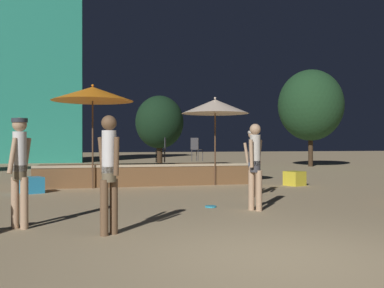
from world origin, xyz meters
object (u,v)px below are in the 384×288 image
Objects in this scene: patio_umbrella_0 at (215,107)px; background_tree_1 at (160,122)px; person_4 at (252,159)px; frisbee_disc at (211,207)px; person_1 at (109,168)px; background_tree_2 at (311,105)px; patio_umbrella_1 at (93,94)px; cube_seat_4 at (295,178)px; person_3 at (20,164)px; bistro_chair_0 at (196,147)px; bistro_chair_1 at (163,147)px; person_2 at (255,162)px; cube_seat_3 at (31,185)px.

background_tree_1 is (-0.88, 6.12, -0.27)m from patio_umbrella_0.
person_4 is 6.89× the size of frisbee_disc.
person_4 is (3.97, 3.89, -0.04)m from person_1.
person_1 is 21.22m from background_tree_2.
patio_umbrella_1 is at bearing 95.13° from person_4.
person_3 reaches higher than cube_seat_4.
bistro_chair_0 is at bearing 134.58° from cube_seat_4.
frisbee_disc is (-0.01, -6.15, -1.25)m from bistro_chair_1.
cube_seat_4 is at bearing -3.37° from person_4.
frisbee_disc is (-0.79, 0.65, -1.01)m from person_2.
person_2 is at bearing -39.23° from frisbee_disc.
bistro_chair_1 is (4.23, 2.33, 1.04)m from cube_seat_3.
patio_umbrella_0 is 0.91× the size of patio_umbrella_1.
bistro_chair_1 is at bearing -140.10° from person_1.
background_tree_1 is at bearing -29.18° from bistro_chair_0.
bistro_chair_1 reaches higher than cube_seat_4.
person_2 is 2.05× the size of bistro_chair_1.
person_3 is 2.07× the size of bistro_chair_1.
cube_seat_3 is at bearing -46.20° from bistro_chair_1.
cube_seat_3 is 0.13× the size of background_tree_2.
person_2 is at bearing 173.78° from person_1.
bistro_chair_1 is (-0.78, 6.80, 0.24)m from person_2.
bistro_chair_0 is at bearing -140.38° from background_tree_2.
patio_umbrella_1 is 7.28m from person_1.
patio_umbrella_1 is 5.54m from person_4.
person_2 reaches higher than bistro_chair_0.
patio_umbrella_1 reaches higher than person_4.
patio_umbrella_1 is 6.07m from frisbee_disc.
bistro_chair_1 is at bearing 89.90° from frisbee_disc.
person_3 is at bearing -132.22° from background_tree_2.
person_1 is 2.08× the size of bistro_chair_1.
cube_seat_4 is at bearing -170.25° from person_1.
patio_umbrella_1 reaches higher than bistro_chair_1.
person_1 is 0.51× the size of background_tree_1.
frisbee_disc is at bearing -129.01° from person_3.
person_2 reaches higher than person_4.
patio_umbrella_0 is 3.63m from person_4.
person_1 is at bearing -73.18° from cube_seat_3.
patio_umbrella_0 is 3.91× the size of cube_seat_3.
person_1 reaches higher than frisbee_disc.
background_tree_1 is at bearing 86.41° from frisbee_disc.
person_3 reaches higher than bistro_chair_1.
cube_seat_3 is 0.43× the size of person_4.
person_3 is (-4.58, -0.85, 0.05)m from person_2.
background_tree_1 is 10.52m from background_tree_2.
frisbee_disc is at bearing 176.04° from person_4.
patio_umbrella_1 reaches higher than patio_umbrella_0.
cube_seat_3 is at bearing 7.15° from person_2.
patio_umbrella_1 is 4.71m from bistro_chair_0.
cube_seat_3 is 0.41× the size of person_2.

